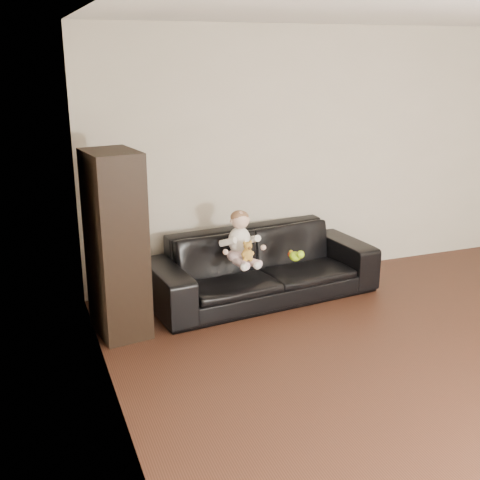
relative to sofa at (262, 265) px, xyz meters
name	(u,v)px	position (x,y,z in m)	size (l,w,h in m)	color
wall_back	(317,154)	(0.83, 0.50, 0.97)	(5.00, 5.00, 0.00)	beige
wall_left	(133,265)	(-1.67, -2.25, 0.97)	(5.50, 5.50, 0.00)	beige
sofa	(262,265)	(0.00, 0.00, 0.00)	(2.24, 0.88, 0.66)	black
cabinet	(116,245)	(-1.45, -0.30, 0.46)	(0.40, 0.54, 1.58)	black
shelf_item	(116,204)	(-1.43, -0.30, 0.82)	(0.18, 0.25, 0.28)	silver
baby	(241,240)	(-0.27, -0.12, 0.32)	(0.38, 0.46, 0.50)	silver
teddy_bear	(247,251)	(-0.26, -0.27, 0.26)	(0.13, 0.13, 0.19)	#BF8F36
toy_green	(295,256)	(0.23, -0.26, 0.15)	(0.11, 0.13, 0.09)	#A6E61B
toy_rattle	(291,254)	(0.23, -0.16, 0.14)	(0.07, 0.07, 0.07)	#D14418
toy_blue_disc	(298,254)	(0.33, -0.11, 0.11)	(0.10, 0.10, 0.01)	#1883C3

